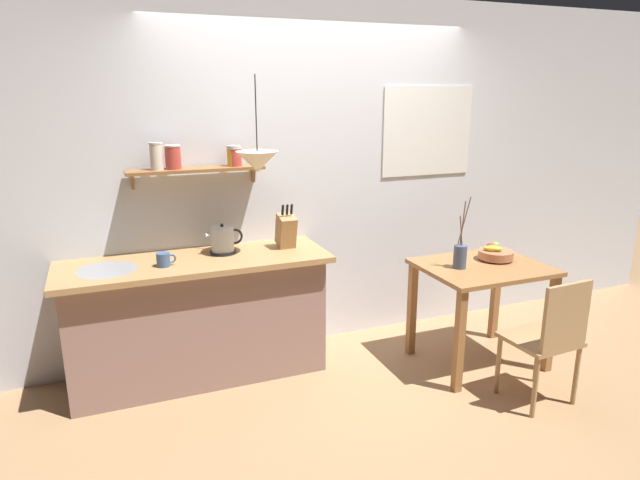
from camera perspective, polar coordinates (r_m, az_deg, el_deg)
name	(u,v)px	position (r m, az deg, el deg)	size (l,w,h in m)	color
ground_plane	(345,370)	(4.24, 2.57, -13.19)	(14.00, 14.00, 0.00)	#A87F56
back_wall	(337,175)	(4.46, 1.75, 6.63)	(6.80, 0.11, 2.70)	silver
kitchen_counter	(198,318)	(4.07, -12.36, -7.79)	(1.83, 0.63, 0.89)	gray
wall_shelf	(197,162)	(3.97, -12.50, 7.81)	(0.94, 0.20, 0.32)	brown
dining_table	(482,283)	(4.28, 16.25, -4.23)	(0.89, 0.72, 0.77)	#9E6B3D
dining_chair_near	(550,335)	(3.90, 22.49, -9.02)	(0.44, 0.41, 0.88)	tan
fruit_bowl	(495,253)	(4.38, 17.52, -1.31)	(0.26, 0.26, 0.13)	#BC704C
twig_vase	(460,255)	(4.11, 14.16, -1.55)	(0.10, 0.09, 0.52)	#475675
electric_kettle	(223,240)	(3.97, -9.92, -0.03)	(0.26, 0.18, 0.22)	black
knife_block	(286,230)	(4.06, -3.50, 1.01)	(0.12, 0.20, 0.33)	tan
coffee_mug_by_sink	(164,260)	(3.78, -15.72, -1.95)	(0.13, 0.09, 0.09)	#3D5B89
pendant_lamp	(257,161)	(3.74, -6.43, 8.00)	(0.28, 0.28, 0.63)	black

